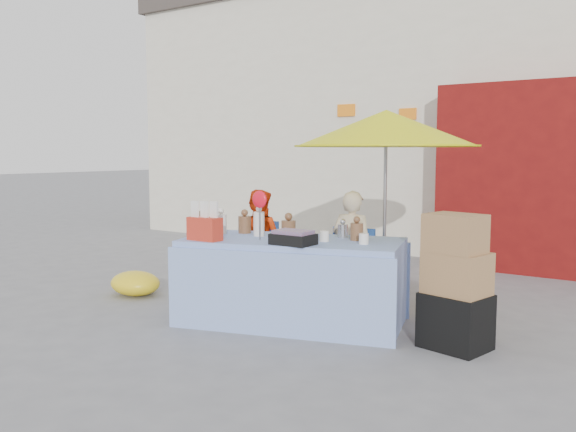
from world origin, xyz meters
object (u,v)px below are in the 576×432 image
Objects in this scene: chair_right at (345,286)px; umbrella at (386,129)px; market_table at (291,280)px; vendor_orange at (259,241)px; box_stack at (456,287)px; chair_left at (252,273)px; vendor_beige at (352,249)px.

umbrella is (0.30, 0.28, 1.64)m from chair_right.
market_table is 1.37m from vendor_orange.
vendor_orange is 1.07× the size of box_stack.
chair_left is 1.25m from chair_right.
vendor_orange is at bearing 169.11° from chair_right.
chair_right is 0.70× the size of vendor_orange.
umbrella is (0.49, 1.01, 1.47)m from market_table.
market_table is 2.75× the size of chair_right.
box_stack is (1.38, -0.72, -0.10)m from vendor_beige.
vendor_orange is at bearing 84.69° from chair_left.
vendor_orange is at bearing 164.67° from box_stack.
chair_right is 1.31m from vendor_orange.
chair_left is at bearing 1.37° from vendor_beige.
umbrella reaches higher than vendor_beige.
vendor_beige is 1.31m from umbrella.
chair_left is at bearing -169.62° from umbrella.
chair_left is 2.71m from box_stack.
chair_right is at bearing -136.67° from umbrella.
vendor_orange is 2.02m from umbrella.
umbrella reaches higher than chair_right.
chair_left is at bearing 128.71° from market_table.
vendor_beige is (1.25, 0.13, 0.37)m from chair_left.
umbrella is at bearing -179.23° from vendor_orange.
market_table is 0.77m from chair_right.
market_table is 1.85m from umbrella.
vendor_orange is (0.00, 0.13, 0.35)m from chair_left.
umbrella is at bearing -158.19° from vendor_beige.
umbrella is 1.83× the size of box_stack.
market_table is 2.04× the size of box_stack.
market_table is 1.29m from chair_left.
vendor_beige is 0.60× the size of umbrella.
umbrella reaches higher than box_stack.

